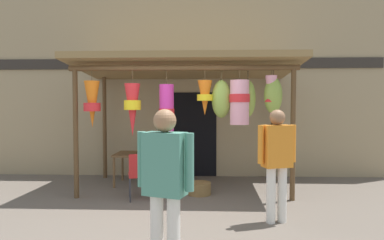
# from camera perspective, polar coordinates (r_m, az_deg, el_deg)

# --- Properties ---
(ground_plane) EXTENTS (30.00, 30.00, 0.00)m
(ground_plane) POSITION_cam_1_polar(r_m,az_deg,el_deg) (5.64, -4.67, -14.82)
(ground_plane) COLOR #60564C
(shop_facade) EXTENTS (10.60, 0.29, 4.33)m
(shop_facade) POSITION_cam_1_polar(r_m,az_deg,el_deg) (7.90, -2.48, 5.96)
(shop_facade) COLOR #9E8966
(shop_facade) RESTS_ON ground_plane
(market_stall_canopy) EXTENTS (4.39, 2.20, 2.62)m
(market_stall_canopy) POSITION_cam_1_polar(r_m,az_deg,el_deg) (6.39, -0.56, 7.07)
(market_stall_canopy) COLOR brown
(market_stall_canopy) RESTS_ON ground_plane
(display_table) EXTENTS (1.33, 0.78, 0.67)m
(display_table) POSITION_cam_1_polar(r_m,az_deg,el_deg) (7.06, -7.95, -6.29)
(display_table) COLOR brown
(display_table) RESTS_ON ground_plane
(flower_heap_on_table) EXTENTS (0.56, 0.39, 0.14)m
(flower_heap_on_table) POSITION_cam_1_polar(r_m,az_deg,el_deg) (6.95, -7.26, -5.30)
(flower_heap_on_table) COLOR yellow
(flower_heap_on_table) RESTS_ON display_table
(folding_chair) EXTENTS (0.49, 0.49, 0.84)m
(folding_chair) POSITION_cam_1_polar(r_m,az_deg,el_deg) (5.91, -9.07, -9.01)
(folding_chair) COLOR #AD1E1E
(folding_chair) RESTS_ON ground_plane
(wicker_basket_by_table) EXTENTS (0.44, 0.44, 0.23)m
(wicker_basket_by_table) POSITION_cam_1_polar(r_m,az_deg,el_deg) (6.30, 1.29, -11.90)
(wicker_basket_by_table) COLOR brown
(wicker_basket_by_table) RESTS_ON ground_plane
(vendor_in_orange) EXTENTS (0.57, 0.33, 1.62)m
(vendor_in_orange) POSITION_cam_1_polar(r_m,az_deg,el_deg) (4.82, 14.68, -6.17)
(vendor_in_orange) COLOR silver
(vendor_in_orange) RESTS_ON ground_plane
(customer_foreground) EXTENTS (0.57, 0.34, 1.64)m
(customer_foreground) POSITION_cam_1_polar(r_m,az_deg,el_deg) (3.20, -4.76, -10.22)
(customer_foreground) COLOR silver
(customer_foreground) RESTS_ON ground_plane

